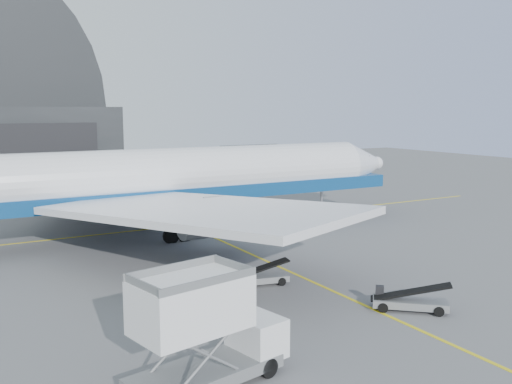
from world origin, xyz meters
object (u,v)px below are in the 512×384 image
belt_loader_a (257,278)px  catering_truck (204,331)px  airliner (162,179)px  belt_loader_b (409,301)px  pushback_tug (283,228)px

belt_loader_a → catering_truck: bearing=-117.3°
airliner → belt_loader_b: airliner is taller
airliner → pushback_tug: (9.72, -5.59, -4.62)m
airliner → belt_loader_b: bearing=-78.7°
belt_loader_a → belt_loader_b: size_ratio=1.05×
airliner → catering_truck: 30.39m
catering_truck → belt_loader_a: bearing=39.7°
pushback_tug → belt_loader_a: bearing=-113.8°
belt_loader_a → airliner: bearing=101.3°
airliner → belt_loader_b: size_ratio=12.80×
belt_loader_a → belt_loader_b: 10.12m
airliner → catering_truck: (-8.96, -28.90, -2.78)m
catering_truck → belt_loader_b: 14.60m
pushback_tug → belt_loader_b: bearing=-87.1°
airliner → belt_loader_a: (-0.02, -17.75, -4.73)m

